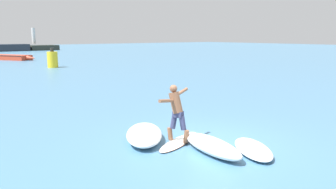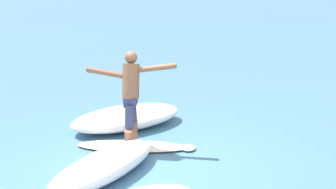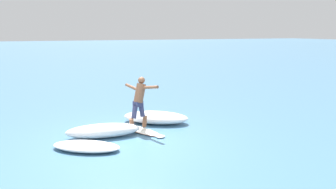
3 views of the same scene
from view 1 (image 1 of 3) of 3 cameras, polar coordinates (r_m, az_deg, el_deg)
name	(u,v)px [view 1 (image 1 of 3)]	position (r m, az deg, el deg)	size (l,w,h in m)	color
ground_plane	(209,143)	(9.32, 7.13, -8.37)	(200.00, 200.00, 0.00)	teal
surfboard	(179,142)	(9.23, 1.84, -8.26)	(2.01, 1.19, 0.20)	white
surfer	(176,109)	(8.97, 1.45, -2.52)	(1.42, 0.78, 1.58)	brown
fishing_boat_near_jetty	(4,57)	(45.46, -26.66, 5.88)	(5.60, 8.48, 0.60)	#BA3E26
channel_marker_buoy	(52,59)	(32.38, -19.47, 5.79)	(0.95, 0.95, 1.83)	yellow
wave_foam_at_tail	(253,149)	(8.79, 14.60, -9.15)	(1.64, 1.93, 0.19)	white
wave_foam_at_nose	(144,134)	(9.41, -4.16, -6.94)	(2.04, 2.35, 0.37)	white
wave_foam_beside	(212,146)	(8.51, 7.70, -8.85)	(0.98, 2.18, 0.38)	white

